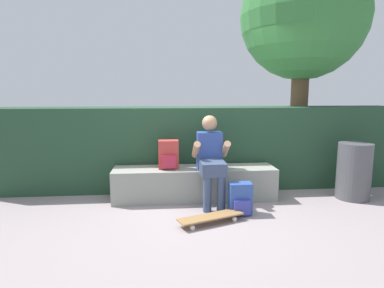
# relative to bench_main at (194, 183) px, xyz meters

# --- Properties ---
(ground_plane) EXTENTS (24.00, 24.00, 0.00)m
(ground_plane) POSITION_rel_bench_main_xyz_m (0.00, -0.43, -0.23)
(ground_plane) COLOR gray
(bench_main) EXTENTS (2.30, 0.51, 0.46)m
(bench_main) POSITION_rel_bench_main_xyz_m (0.00, 0.00, 0.00)
(bench_main) COLOR gray
(bench_main) RESTS_ON ground
(person_skater) EXTENTS (0.49, 0.62, 1.21)m
(person_skater) POSITION_rel_bench_main_xyz_m (0.20, -0.22, 0.43)
(person_skater) COLOR #2D4793
(person_skater) RESTS_ON ground
(skateboard_near_person) EXTENTS (0.82, 0.48, 0.09)m
(skateboard_near_person) POSITION_rel_bench_main_xyz_m (0.10, -0.92, -0.15)
(skateboard_near_person) COLOR olive
(skateboard_near_person) RESTS_ON ground
(backpack_on_bench) EXTENTS (0.28, 0.23, 0.40)m
(backpack_on_bench) POSITION_rel_bench_main_xyz_m (-0.37, -0.01, 0.42)
(backpack_on_bench) COLOR #B23833
(backpack_on_bench) RESTS_ON bench_main
(backpack_on_ground) EXTENTS (0.28, 0.23, 0.40)m
(backpack_on_ground) POSITION_rel_bench_main_xyz_m (0.51, -0.65, -0.03)
(backpack_on_ground) COLOR #2D4C99
(backpack_on_ground) RESTS_ON ground
(hedge_row) EXTENTS (6.50, 0.72, 1.29)m
(hedge_row) POSITION_rel_bench_main_xyz_m (0.15, 0.65, 0.42)
(hedge_row) COLOR #22422C
(hedge_row) RESTS_ON ground
(tree_behind_bench) EXTENTS (2.14, 2.14, 3.87)m
(tree_behind_bench) POSITION_rel_bench_main_xyz_m (1.97, 1.10, 2.54)
(tree_behind_bench) COLOR brown
(tree_behind_bench) RESTS_ON ground
(trash_bin) EXTENTS (0.46, 0.46, 0.81)m
(trash_bin) POSITION_rel_bench_main_xyz_m (2.27, -0.20, 0.18)
(trash_bin) COLOR #4C4C51
(trash_bin) RESTS_ON ground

